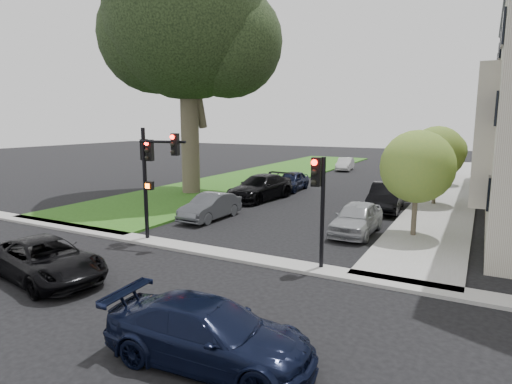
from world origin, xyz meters
The scene contains 21 objects.
ground centered at (0.00, 0.00, 0.00)m, with size 140.00×140.00×0.00m, color black.
grass_strip centered at (-9.00, 24.00, 0.06)m, with size 8.00×44.00×0.12m, color #284D16.
sidewalk_right centered at (6.75, 24.00, 0.06)m, with size 3.50×44.00×0.12m, color #999891.
sidewalk_cross centered at (0.00, 2.00, 0.06)m, with size 60.00×1.00×0.12m, color #999891.
eucalyptus centered at (-9.39, 12.75, 11.81)m, with size 12.21×11.08×17.29m.
small_tree_a centered at (6.20, 8.12, 3.13)m, with size 3.14×3.14×4.71m.
small_tree_b centered at (6.20, 16.31, 3.18)m, with size 3.19×3.19×4.79m.
small_tree_c centered at (6.20, 25.30, 2.76)m, with size 2.77×2.77×4.16m.
traffic_signal_main centered at (-3.42, 2.23, 3.31)m, with size 2.35×0.67×4.80m.
traffic_signal_secondary centered at (3.90, 2.19, 2.73)m, with size 0.51×0.41×3.91m.
car_cross_near centered at (-3.53, -2.83, 0.67)m, with size 2.21×4.80×1.33m, color black.
car_cross_far centered at (3.88, -4.36, 0.67)m, with size 1.89×4.64×1.35m, color black.
car_parked_0 centered at (3.83, 7.55, 0.73)m, with size 1.72×4.27×1.45m, color #999BA0.
car_parked_1 centered at (3.97, 13.36, 0.78)m, with size 1.66×4.75×1.57m, color black.
car_parked_2 centered at (3.80, 19.13, 0.71)m, with size 2.35×5.10×1.42m, color black.
car_parked_3 centered at (3.85, 22.50, 0.66)m, with size 1.56×3.87×1.32m, color #3F4247.
car_parked_4 centered at (3.48, 29.02, 0.79)m, with size 2.21×5.42×1.57m, color #999BA0.
car_parked_5 centered at (-3.67, 6.82, 0.67)m, with size 1.41×4.06×1.34m, color #3F4247.
car_parked_6 centered at (-3.95, 12.99, 0.81)m, with size 2.26×5.56×1.61m, color black.
car_parked_7 centered at (-3.68, 17.42, 0.71)m, with size 1.67×4.15×1.41m, color black.
car_parked_9 centered at (-3.90, 31.83, 0.65)m, with size 1.37×3.92×1.29m, color silver.
Camera 1 is at (8.70, -11.29, 5.10)m, focal length 30.00 mm.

